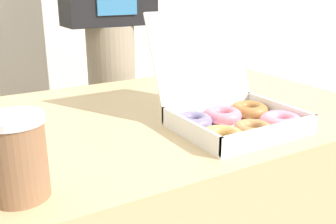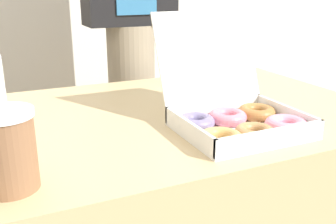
{
  "view_description": "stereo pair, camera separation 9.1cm",
  "coord_description": "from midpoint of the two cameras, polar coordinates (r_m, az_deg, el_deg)",
  "views": [
    {
      "loc": [
        -0.55,
        -0.93,
        1.06
      ],
      "look_at": [
        -0.11,
        -0.19,
        0.77
      ],
      "focal_mm": 42.0,
      "sensor_mm": 36.0,
      "label": 1
    },
    {
      "loc": [
        -0.47,
        -0.98,
        1.06
      ],
      "look_at": [
        -0.11,
        -0.19,
        0.77
      ],
      "focal_mm": 42.0,
      "sensor_mm": 36.0,
      "label": 2
    }
  ],
  "objects": [
    {
      "name": "table",
      "position": [
        1.29,
        3.18,
        -14.87
      ],
      "size": [
        1.17,
        0.8,
        0.71
      ],
      "color": "tan",
      "rests_on": "ground_plane"
    },
    {
      "name": "donut_box",
      "position": [
        1.0,
        12.49,
        -0.26
      ],
      "size": [
        0.32,
        0.35,
        0.28
      ],
      "color": "white",
      "rests_on": "table"
    },
    {
      "name": "coffee_cup",
      "position": [
        0.72,
        -19.01,
        -5.33
      ],
      "size": [
        0.1,
        0.1,
        0.15
      ],
      "color": "#8C6042",
      "rests_on": "table"
    },
    {
      "name": "person_customer",
      "position": [
        1.67,
        -4.01,
        14.99
      ],
      "size": [
        0.37,
        0.22,
        1.7
      ],
      "color": "gray",
      "rests_on": "ground_plane"
    }
  ]
}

